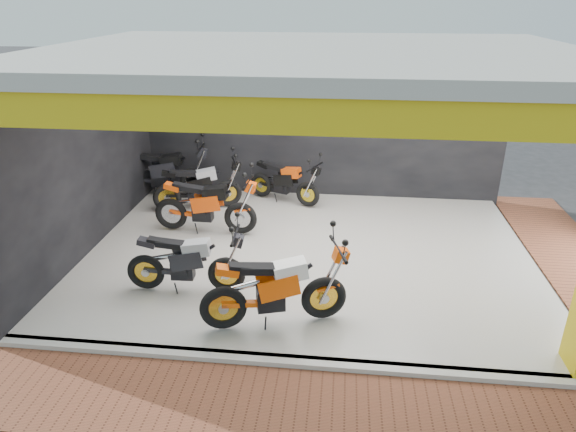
% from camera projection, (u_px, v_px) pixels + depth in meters
% --- Properties ---
extents(ground, '(80.00, 80.00, 0.00)m').
position_uv_depth(ground, '(298.00, 320.00, 7.63)').
color(ground, '#2D2D30').
rests_on(ground, ground).
extents(showroom_floor, '(8.00, 6.00, 0.10)m').
position_uv_depth(showroom_floor, '(308.00, 254.00, 9.43)').
color(showroom_floor, silver).
rests_on(showroom_floor, ground).
extents(showroom_ceiling, '(8.40, 6.40, 0.20)m').
position_uv_depth(showroom_ceiling, '(312.00, 53.00, 8.02)').
color(showroom_ceiling, beige).
rests_on(showroom_ceiling, corner_column).
extents(back_wall, '(8.20, 0.20, 3.50)m').
position_uv_depth(back_wall, '(320.00, 124.00, 11.58)').
color(back_wall, black).
rests_on(back_wall, ground).
extents(left_wall, '(0.20, 6.20, 3.50)m').
position_uv_depth(left_wall, '(82.00, 158.00, 9.18)').
color(left_wall, black).
rests_on(left_wall, ground).
extents(header_beam_front, '(8.40, 0.30, 0.40)m').
position_uv_depth(header_beam_front, '(292.00, 113.00, 5.40)').
color(header_beam_front, yellow).
rests_on(header_beam_front, corner_column).
extents(header_beam_right, '(0.30, 6.40, 0.40)m').
position_uv_depth(header_beam_right, '(576.00, 77.00, 7.73)').
color(header_beam_right, yellow).
rests_on(header_beam_right, corner_column).
extents(floor_kerb, '(8.00, 0.20, 0.10)m').
position_uv_depth(floor_kerb, '(291.00, 362.00, 6.68)').
color(floor_kerb, silver).
rests_on(floor_kerb, ground).
extents(paver_front, '(9.00, 1.40, 0.03)m').
position_uv_depth(paver_front, '(284.00, 408.00, 5.98)').
color(paver_front, brown).
rests_on(paver_front, ground).
extents(moto_hero, '(2.36, 1.42, 1.35)m').
position_uv_depth(moto_hero, '(324.00, 278.00, 7.22)').
color(moto_hero, '#FF570A').
rests_on(moto_hero, showroom_floor).
extents(moto_row_a, '(2.02, 0.83, 1.21)m').
position_uv_depth(moto_row_a, '(226.00, 258.00, 7.92)').
color(moto_row_a, black).
rests_on(moto_row_a, showroom_floor).
extents(moto_row_b, '(2.20, 0.88, 1.33)m').
position_uv_depth(moto_row_b, '(240.00, 203.00, 9.85)').
color(moto_row_b, '#FF4D0A').
rests_on(moto_row_b, showroom_floor).
extents(moto_row_c, '(2.01, 1.39, 1.15)m').
position_uv_depth(moto_row_c, '(308.00, 182.00, 11.18)').
color(moto_row_c, black).
rests_on(moto_row_c, showroom_floor).
extents(moto_row_d, '(2.33, 1.02, 1.39)m').
position_uv_depth(moto_row_d, '(194.00, 168.00, 11.73)').
color(moto_row_d, black).
rests_on(moto_row_d, showroom_floor).
extents(moto_row_e, '(2.16, 1.35, 1.24)m').
position_uv_depth(moto_row_e, '(228.00, 181.00, 11.17)').
color(moto_row_e, black).
rests_on(moto_row_e, showroom_floor).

